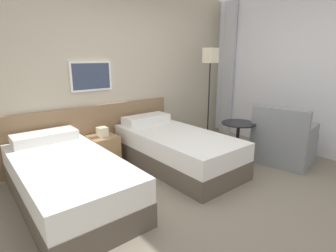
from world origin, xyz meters
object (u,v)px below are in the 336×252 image
at_px(bed_near_door, 67,179).
at_px(side_table, 238,134).
at_px(nightstand, 103,149).
at_px(floor_lamp, 210,66).
at_px(armchair, 283,144).
at_px(bed_near_window, 175,148).

distance_m(bed_near_door, side_table, 2.52).
relative_size(bed_near_door, nightstand, 3.50).
xyz_separation_m(bed_near_door, nightstand, (0.80, 0.75, -0.04)).
bearing_deg(nightstand, bed_near_door, -136.83).
bearing_deg(side_table, floor_lamp, 68.88).
bearing_deg(floor_lamp, bed_near_door, -170.45).
bearing_deg(side_table, armchair, -43.15).
xyz_separation_m(bed_near_window, side_table, (0.87, -0.48, 0.17)).
distance_m(bed_near_window, side_table, 1.01).
height_order(nightstand, armchair, armchair).
height_order(bed_near_door, nightstand, bed_near_door).
bearing_deg(nightstand, floor_lamp, -7.67).
xyz_separation_m(bed_near_window, armchair, (1.38, -0.96, 0.03)).
distance_m(floor_lamp, side_table, 1.43).
xyz_separation_m(floor_lamp, armchair, (0.14, -1.43, -1.14)).
bearing_deg(bed_near_window, floor_lamp, 21.13).
height_order(floor_lamp, armchair, floor_lamp).
bearing_deg(bed_near_door, armchair, -17.78).
bearing_deg(nightstand, side_table, -36.41).
height_order(bed_near_window, floor_lamp, floor_lamp).
height_order(side_table, armchair, armchair).
bearing_deg(nightstand, armchair, -38.10).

